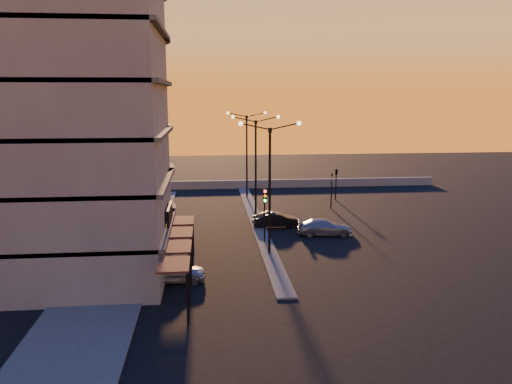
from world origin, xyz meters
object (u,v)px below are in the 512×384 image
at_px(traffic_light_main, 265,207).
at_px(car_hatchback, 173,271).
at_px(car_sedan, 276,220).
at_px(streetlamp_mid, 256,160).
at_px(car_wagon, 325,227).

xyz_separation_m(traffic_light_main, car_hatchback, (-6.50, -7.46, -2.21)).
relative_size(traffic_light_main, car_hatchback, 1.08).
height_order(car_hatchback, car_sedan, car_hatchback).
xyz_separation_m(streetlamp_mid, car_hatchback, (-6.50, -14.59, -4.92)).
bearing_deg(car_hatchback, streetlamp_mid, -22.49).
distance_m(streetlamp_mid, traffic_light_main, 7.62).
bearing_deg(car_wagon, traffic_light_main, 114.96).
distance_m(streetlamp_mid, car_sedan, 5.72).
bearing_deg(car_hatchback, traffic_light_main, -39.54).
height_order(traffic_light_main, car_sedan, traffic_light_main).
distance_m(streetlamp_mid, car_hatchback, 16.71).
bearing_deg(car_sedan, traffic_light_main, 159.13).
bearing_deg(traffic_light_main, streetlamp_mid, 90.00).
relative_size(car_sedan, car_wagon, 0.88).
xyz_separation_m(traffic_light_main, car_sedan, (1.50, 4.66, -2.23)).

